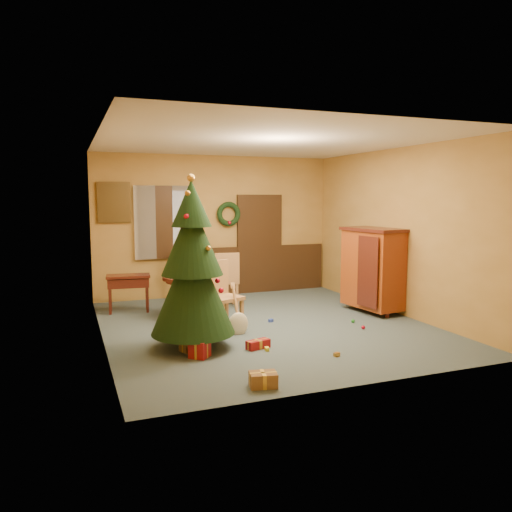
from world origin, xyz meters
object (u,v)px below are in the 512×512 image
dining_table (193,288)px  sideboard (373,267)px  christmas_tree (192,267)px  chair_near (221,292)px  writing_desk (128,284)px

dining_table → sideboard: (3.08, -0.80, 0.31)m
christmas_tree → sideboard: 3.66m
sideboard → chair_near: bearing=-177.7°
christmas_tree → sideboard: size_ratio=1.56×
dining_table → chair_near: (0.23, -0.91, 0.07)m
christmas_tree → chair_near: bearing=52.2°
dining_table → writing_desk: dining_table is taller
sideboard → christmas_tree: bearing=-164.7°
writing_desk → sideboard: (4.08, -1.54, 0.30)m
christmas_tree → writing_desk: size_ratio=2.97×
chair_near → sideboard: (2.86, 0.11, 0.24)m
chair_near → writing_desk: (-1.23, 1.66, -0.06)m
dining_table → sideboard: sideboard is taller
dining_table → writing_desk: size_ratio=1.31×
chair_near → christmas_tree: 1.21m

